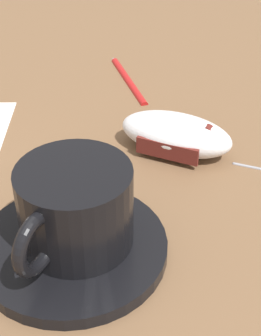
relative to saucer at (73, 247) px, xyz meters
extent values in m
plane|color=brown|center=(0.12, -0.02, -0.01)|extent=(3.00, 3.00, 0.00)
cylinder|color=black|center=(0.00, 0.00, 0.00)|extent=(0.15, 0.15, 0.01)
cylinder|color=black|center=(0.00, -0.01, 0.04)|extent=(0.09, 0.09, 0.07)
torus|color=black|center=(-0.03, 0.03, 0.04)|extent=(0.04, 0.04, 0.05)
ellipsoid|color=silver|center=(0.10, -0.14, 0.01)|extent=(0.12, 0.12, 0.04)
cylinder|color=#591E19|center=(0.08, -0.16, 0.02)|extent=(0.01, 0.01, 0.01)
cube|color=#591E19|center=(0.12, -0.16, 0.01)|extent=(0.05, 0.05, 0.02)
cube|color=#591E19|center=(0.08, -0.12, 0.01)|extent=(0.05, 0.05, 0.02)
sphere|color=gray|center=(0.05, -0.18, 0.00)|extent=(0.00, 0.00, 0.00)
cylinder|color=#B21919|center=(0.26, -0.16, 0.00)|extent=(0.13, 0.02, 0.01)
cone|color=silver|center=(0.33, -0.17, 0.00)|extent=(0.01, 0.01, 0.01)
camera|label=1|loc=(-0.29, 0.07, 0.29)|focal=55.00mm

